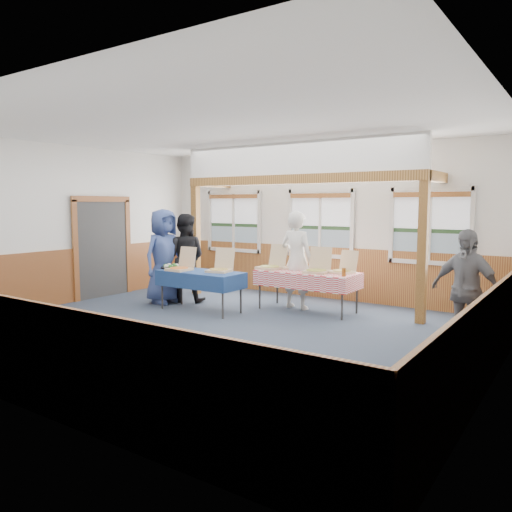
% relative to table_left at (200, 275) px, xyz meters
% --- Properties ---
extents(floor, '(8.00, 8.00, 0.00)m').
position_rel_table_left_xyz_m(floor, '(1.21, -0.94, -0.69)').
color(floor, '#2B3547').
rests_on(floor, ground).
extents(ceiling, '(8.00, 8.00, 0.00)m').
position_rel_table_left_xyz_m(ceiling, '(1.21, -0.94, 2.51)').
color(ceiling, white).
rests_on(ceiling, wall_back).
extents(wall_back, '(8.00, 0.00, 8.00)m').
position_rel_table_left_xyz_m(wall_back, '(1.21, 2.56, 0.91)').
color(wall_back, silver).
rests_on(wall_back, floor).
extents(wall_front, '(8.00, 0.00, 8.00)m').
position_rel_table_left_xyz_m(wall_front, '(1.21, -4.44, 0.91)').
color(wall_front, silver).
rests_on(wall_front, floor).
extents(wall_left, '(0.00, 8.00, 8.00)m').
position_rel_table_left_xyz_m(wall_left, '(-2.79, -0.94, 0.91)').
color(wall_left, silver).
rests_on(wall_left, floor).
extents(wall_right, '(0.00, 8.00, 8.00)m').
position_rel_table_left_xyz_m(wall_right, '(5.21, -0.94, 0.91)').
color(wall_right, silver).
rests_on(wall_right, floor).
extents(wainscot_back, '(7.98, 0.05, 1.10)m').
position_rel_table_left_xyz_m(wainscot_back, '(1.21, 2.54, -0.14)').
color(wainscot_back, brown).
rests_on(wainscot_back, floor).
extents(wainscot_front, '(7.98, 0.05, 1.10)m').
position_rel_table_left_xyz_m(wainscot_front, '(1.21, -4.41, -0.14)').
color(wainscot_front, brown).
rests_on(wainscot_front, floor).
extents(wainscot_left, '(0.05, 6.98, 1.10)m').
position_rel_table_left_xyz_m(wainscot_left, '(-2.76, -0.94, -0.14)').
color(wainscot_left, brown).
rests_on(wainscot_left, floor).
extents(wainscot_right, '(0.05, 6.98, 1.10)m').
position_rel_table_left_xyz_m(wainscot_right, '(5.19, -0.94, -0.14)').
color(wainscot_right, brown).
rests_on(wainscot_right, floor).
extents(cased_opening, '(0.06, 1.30, 2.10)m').
position_rel_table_left_xyz_m(cased_opening, '(-2.75, -0.04, 0.36)').
color(cased_opening, '#2F2F2F').
rests_on(cased_opening, wall_left).
extents(window_left, '(1.56, 0.10, 1.46)m').
position_rel_table_left_xyz_m(window_left, '(-1.09, 2.52, 0.98)').
color(window_left, silver).
rests_on(window_left, wall_back).
extents(window_mid, '(1.56, 0.10, 1.46)m').
position_rel_table_left_xyz_m(window_mid, '(1.21, 2.52, 0.98)').
color(window_mid, silver).
rests_on(window_mid, wall_back).
extents(window_right, '(1.56, 0.10, 1.46)m').
position_rel_table_left_xyz_m(window_right, '(3.51, 2.52, 0.98)').
color(window_right, silver).
rests_on(window_right, wall_back).
extents(post_left, '(0.15, 0.15, 2.40)m').
position_rel_table_left_xyz_m(post_left, '(-1.29, 1.36, 0.51)').
color(post_left, '#5A3614').
rests_on(post_left, floor).
extents(post_right, '(0.15, 0.15, 2.40)m').
position_rel_table_left_xyz_m(post_right, '(3.71, 1.36, 0.51)').
color(post_right, '#5A3614').
rests_on(post_right, floor).
extents(cross_beam, '(5.15, 0.18, 0.18)m').
position_rel_table_left_xyz_m(cross_beam, '(1.21, 1.36, 1.80)').
color(cross_beam, '#5A3614').
rests_on(cross_beam, post_left).
extents(table_left, '(1.71, 0.87, 0.76)m').
position_rel_table_left_xyz_m(table_left, '(0.00, 0.00, 0.00)').
color(table_left, '#2F2F2F').
rests_on(table_left, floor).
extents(table_right, '(2.07, 1.54, 0.76)m').
position_rel_table_left_xyz_m(table_right, '(1.66, 1.14, 0.01)').
color(table_right, '#2F2F2F').
rests_on(table_right, floor).
extents(pizza_box_a, '(0.40, 0.49, 0.43)m').
position_rel_table_left_xyz_m(pizza_box_a, '(-0.40, -0.11, 0.13)').
color(pizza_box_a, tan).
rests_on(pizza_box_a, table_left).
extents(pizza_box_b, '(0.48, 0.55, 0.43)m').
position_rel_table_left_xyz_m(pizza_box_b, '(0.34, 0.16, 0.13)').
color(pizza_box_b, tan).
rests_on(pizza_box_b, table_left).
extents(pizza_box_c, '(0.49, 0.57, 0.46)m').
position_rel_table_left_xyz_m(pizza_box_c, '(0.91, 1.04, 0.13)').
color(pizza_box_c, tan).
rests_on(pizza_box_c, table_right).
extents(pizza_box_d, '(0.49, 0.56, 0.43)m').
position_rel_table_left_xyz_m(pizza_box_d, '(1.30, 1.33, 0.13)').
color(pizza_box_d, tan).
rests_on(pizza_box_d, table_right).
extents(pizza_box_e, '(0.50, 0.58, 0.46)m').
position_rel_table_left_xyz_m(pizza_box_e, '(1.90, 1.06, 0.13)').
color(pizza_box_e, tan).
rests_on(pizza_box_e, table_right).
extents(pizza_box_f, '(0.45, 0.52, 0.41)m').
position_rel_table_left_xyz_m(pizza_box_f, '(2.31, 1.28, 0.13)').
color(pizza_box_f, tan).
rests_on(pizza_box_f, table_right).
extents(veggie_tray, '(0.40, 0.40, 0.09)m').
position_rel_table_left_xyz_m(veggie_tray, '(-0.75, 0.00, 0.09)').
color(veggie_tray, black).
rests_on(veggie_tray, table_left).
extents(drink_glass, '(0.07, 0.07, 0.15)m').
position_rel_table_left_xyz_m(drink_glass, '(2.51, 0.89, 0.14)').
color(drink_glass, '#914E18').
rests_on(drink_glass, table_right).
extents(woman_white, '(0.72, 0.50, 1.88)m').
position_rel_table_left_xyz_m(woman_white, '(1.37, 1.23, 0.25)').
color(woman_white, silver).
rests_on(woman_white, floor).
extents(woman_black, '(1.09, 1.00, 1.81)m').
position_rel_table_left_xyz_m(woman_black, '(-0.88, 0.53, 0.21)').
color(woman_black, black).
rests_on(woman_black, floor).
extents(man_blue, '(0.70, 0.99, 1.91)m').
position_rel_table_left_xyz_m(man_blue, '(-1.14, 0.19, 0.26)').
color(man_blue, '#32457E').
rests_on(man_blue, floor).
extents(person_grey, '(1.06, 0.68, 1.68)m').
position_rel_table_left_xyz_m(person_grey, '(4.64, 0.14, 0.15)').
color(person_grey, slate).
rests_on(person_grey, floor).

